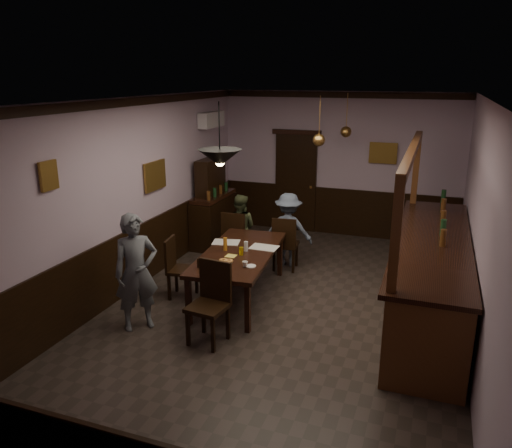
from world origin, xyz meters
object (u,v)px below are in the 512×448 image
at_px(chair_far_right, 285,242).
at_px(person_seated_right, 288,230).
at_px(pendant_brass_far, 346,132).
at_px(soda_can, 241,251).
at_px(dining_table, 239,256).
at_px(coffee_cup, 245,264).
at_px(chair_far_left, 235,236).
at_px(bar_counter, 430,275).
at_px(person_seated_left, 240,228).
at_px(chair_side, 177,265).
at_px(person_standing, 136,272).
at_px(pendant_brass_mid, 319,140).
at_px(chair_near, 211,298).
at_px(pendant_iron, 220,158).
at_px(sideboard, 213,210).

bearing_deg(chair_far_right, person_seated_right, -90.24).
height_order(chair_far_right, pendant_brass_far, pendant_brass_far).
relative_size(person_seated_right, soda_can, 11.05).
distance_m(dining_table, coffee_cup, 0.65).
relative_size(chair_far_left, bar_counter, 0.24).
bearing_deg(person_seated_left, dining_table, 108.61).
distance_m(chair_far_right, coffee_cup, 1.89).
bearing_deg(person_seated_left, chair_side, 77.20).
relative_size(person_standing, pendant_brass_mid, 1.98).
height_order(chair_near, pendant_iron, pendant_iron).
height_order(person_seated_right, pendant_iron, pendant_iron).
distance_m(person_standing, bar_counter, 4.08).
distance_m(chair_near, pendant_iron, 1.80).
height_order(person_seated_right, soda_can, person_seated_right).
bearing_deg(person_seated_right, chair_near, 80.61).
relative_size(chair_side, coffee_cup, 11.81).
bearing_deg(coffee_cup, chair_far_left, 111.06).
relative_size(person_seated_right, pendant_brass_far, 1.64).
xyz_separation_m(sideboard, pendant_iron, (1.53, -3.03, 1.60)).
height_order(chair_near, sideboard, sideboard).
distance_m(chair_side, bar_counter, 3.72).
bearing_deg(pendant_brass_far, person_seated_left, -143.52).
height_order(coffee_cup, pendant_brass_mid, pendant_brass_mid).
distance_m(chair_far_left, pendant_brass_mid, 2.25).
xyz_separation_m(chair_far_left, person_seated_left, (-0.02, 0.28, 0.07)).
height_order(chair_near, pendant_brass_mid, pendant_brass_mid).
bearing_deg(sideboard, chair_side, -77.63).
relative_size(dining_table, soda_can, 19.01).
xyz_separation_m(soda_can, bar_counter, (2.66, 0.53, -0.20)).
distance_m(chair_far_left, pendant_brass_far, 2.81).
height_order(dining_table, pendant_iron, pendant_iron).
height_order(coffee_cup, sideboard, sideboard).
xyz_separation_m(person_seated_left, sideboard, (-0.87, 0.73, 0.07)).
bearing_deg(soda_can, person_seated_left, 112.43).
distance_m(chair_side, pendant_brass_far, 4.00).
relative_size(person_seated_left, pendant_brass_mid, 1.55).
height_order(bar_counter, pendant_brass_mid, pendant_brass_mid).
relative_size(chair_near, pendant_iron, 1.31).
bearing_deg(chair_side, person_standing, 169.24).
xyz_separation_m(person_seated_left, person_seated_right, (0.90, 0.08, 0.04)).
distance_m(chair_side, coffee_cup, 1.28).
relative_size(sideboard, bar_counter, 0.41).
distance_m(chair_far_right, person_standing, 2.95).
xyz_separation_m(chair_near, bar_counter, (2.61, 1.72, 0.03)).
distance_m(chair_far_right, bar_counter, 2.57).
relative_size(chair_near, person_seated_left, 0.84).
relative_size(chair_far_right, person_seated_right, 0.73).
xyz_separation_m(chair_side, pendant_iron, (0.98, -0.51, 1.78)).
height_order(chair_far_left, bar_counter, bar_counter).
xyz_separation_m(person_standing, pendant_brass_mid, (1.78, 2.72, 1.50)).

